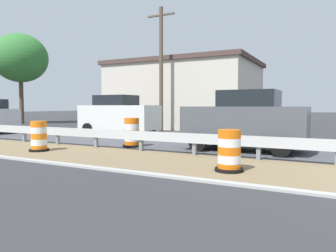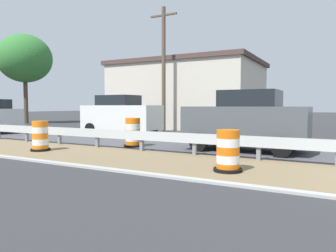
{
  "view_description": "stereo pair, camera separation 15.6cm",
  "coord_description": "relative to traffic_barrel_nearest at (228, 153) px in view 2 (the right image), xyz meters",
  "views": [
    {
      "loc": [
        -7.42,
        2.52,
        1.59
      ],
      "look_at": [
        1.23,
        7.03,
        0.97
      ],
      "focal_mm": 33.67,
      "sensor_mm": 36.0,
      "label": 1
    },
    {
      "loc": [
        -7.34,
        2.38,
        1.59
      ],
      "look_at": [
        1.23,
        7.03,
        0.97
      ],
      "focal_mm": 33.67,
      "sensor_mm": 36.0,
      "label": 2
    }
  ],
  "objects": [
    {
      "name": "tree_roadside",
      "position": [
        11.56,
        22.51,
        5.36
      ],
      "size": [
        4.74,
        4.74,
        7.97
      ],
      "color": "#4C3D2D",
      "rests_on": "ground"
    },
    {
      "name": "traffic_barrel_nearest",
      "position": [
        0.0,
        0.0,
        0.0
      ],
      "size": [
        0.69,
        0.69,
        1.01
      ],
      "color": "orange",
      "rests_on": "ground"
    },
    {
      "name": "utility_pole_near",
      "position": [
        9.7,
        7.22,
        3.5
      ],
      "size": [
        0.24,
        1.8,
        7.61
      ],
      "color": "brown",
      "rests_on": "ground"
    },
    {
      "name": "car_trailing_near_lane",
      "position": [
        6.82,
        8.35,
        0.63
      ],
      "size": [
        2.03,
        4.54,
        2.18
      ],
      "rotation": [
        0.0,
        0.0,
        -1.59
      ],
      "color": "silver",
      "rests_on": "ground"
    },
    {
      "name": "car_trailing_far_lane",
      "position": [
        3.72,
        0.54,
        0.61
      ],
      "size": [
        2.06,
        4.21,
        2.13
      ],
      "rotation": [
        0.0,
        0.0,
        1.57
      ],
      "color": "#4C5156",
      "rests_on": "ground"
    },
    {
      "name": "traffic_barrel_close",
      "position": [
        2.75,
        4.7,
        0.05
      ],
      "size": [
        0.71,
        0.71,
        1.12
      ],
      "color": "orange",
      "rests_on": "ground"
    },
    {
      "name": "roadside_shop_near",
      "position": [
        14.45,
        7.73,
        1.98
      ],
      "size": [
        7.68,
        10.44,
        4.85
      ],
      "color": "beige",
      "rests_on": "ground"
    },
    {
      "name": "traffic_barrel_mid",
      "position": [
        0.25,
        6.93,
        0.02
      ],
      "size": [
        0.68,
        0.68,
        1.06
      ],
      "color": "orange",
      "rests_on": "ground"
    },
    {
      "name": "bush_roadside",
      "position": [
        7.79,
        2.46,
        0.34
      ],
      "size": [
        3.03,
        3.03,
        1.58
      ],
      "primitive_type": "ellipsoid",
      "color": "#337533",
      "rests_on": "ground"
    }
  ]
}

